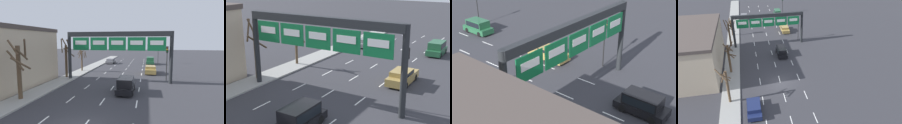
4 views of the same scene
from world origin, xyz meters
The scene contains 16 objects.
ground_plane centered at (0.00, 0.00, 0.00)m, with size 220.00×220.00×0.00m, color #333338.
sidewalk_left centered at (-8.00, 0.00, 0.07)m, with size 2.80×110.00×0.15m.
lane_dashes centered at (0.00, 13.50, 0.01)m, with size 6.72×67.00×0.01m.
sign_gantry centered at (0.00, 14.83, 5.61)m, with size 15.30×0.70×7.18m.
building_near centered at (-14.10, 7.34, 3.83)m, with size 8.78×16.68×7.64m.
suv_black centered at (1.85, 9.52, 0.96)m, with size 1.86×4.26×1.74m.
car_grey centered at (-5.09, 34.41, 0.68)m, with size 1.94×4.03×1.24m.
car_navy centered at (-4.71, -6.27, 0.79)m, with size 1.97×4.22×1.48m.
car_gold centered at (4.83, 22.10, 0.76)m, with size 1.91×4.70×1.41m.
suv_green centered at (4.98, 34.95, 1.01)m, with size 1.90×4.26×1.82m.
traffic_light_near_gantry centered at (7.02, 16.52, 3.60)m, with size 0.30×0.35×5.08m.
traffic_light_mid_block centered at (7.06, 37.54, 3.31)m, with size 0.30×0.35×4.63m.
tree_bare_closest centered at (-8.16, 21.92, 2.46)m, with size 1.70×1.54×4.26m.
tree_bare_second centered at (-8.10, -3.49, 3.17)m, with size 1.99×2.13×5.97m.
tree_bare_third centered at (-8.31, 15.59, 3.36)m, with size 2.30×1.88×6.16m.
tree_bare_furthest centered at (-8.01, 4.78, 3.26)m, with size 1.96×2.26×5.92m.
Camera 4 is at (-4.49, -29.54, 21.34)m, focal length 35.00 mm.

